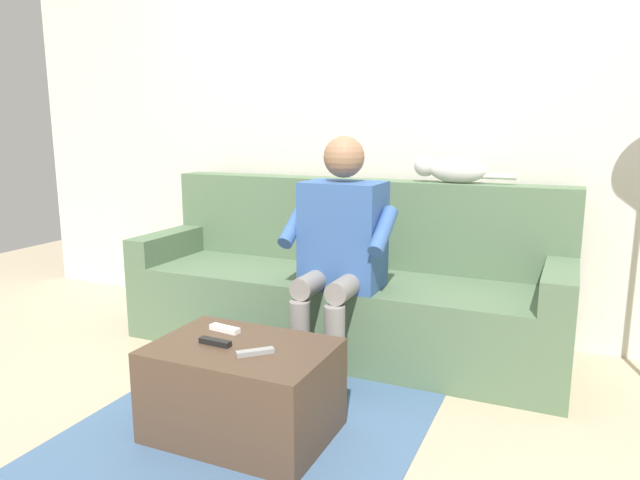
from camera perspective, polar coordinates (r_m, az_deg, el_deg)
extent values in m
plane|color=tan|center=(2.82, -3.47, -15.06)|extent=(8.00, 8.00, 0.00)
cube|color=beige|center=(3.63, 5.18, 11.76)|extent=(5.33, 0.06, 2.57)
cube|color=#516B4C|center=(3.24, 1.41, -7.36)|extent=(2.13, 0.57, 0.43)
cube|color=#516B4C|center=(3.52, 3.84, -1.62)|extent=(2.44, 0.19, 0.94)
cube|color=#516B4C|center=(3.00, 22.23, -8.19)|extent=(0.16, 0.57, 0.59)
cube|color=#516B4C|center=(3.79, -14.76, -3.72)|extent=(0.16, 0.57, 0.59)
cube|color=#4C3828|center=(2.45, -7.59, -14.41)|extent=(0.71, 0.50, 0.38)
cube|color=#335693|center=(2.95, 2.31, 0.50)|extent=(0.40, 0.28, 0.54)
sphere|color=#936B4C|center=(2.90, 2.37, 8.16)|extent=(0.21, 0.21, 0.21)
cylinder|color=gray|center=(2.82, 2.74, -4.52)|extent=(0.11, 0.33, 0.11)
cylinder|color=gray|center=(2.89, -0.60, -4.13)|extent=(0.11, 0.33, 0.11)
cylinder|color=gray|center=(2.76, 1.42, -10.77)|extent=(0.10, 0.10, 0.43)
cylinder|color=gray|center=(2.83, -2.00, -10.21)|extent=(0.10, 0.10, 0.43)
cylinder|color=#335693|center=(2.79, 6.23, 0.89)|extent=(0.08, 0.27, 0.22)
cylinder|color=#335693|center=(2.96, -2.51, 1.57)|extent=(0.08, 0.27, 0.22)
ellipsoid|color=silver|center=(3.29, 13.39, 6.73)|extent=(0.32, 0.13, 0.15)
sphere|color=silver|center=(3.33, 10.30, 7.22)|extent=(0.12, 0.12, 0.12)
cone|color=silver|center=(3.35, 10.56, 8.08)|extent=(0.04, 0.04, 0.04)
cone|color=silver|center=(3.29, 10.30, 8.04)|extent=(0.04, 0.04, 0.04)
cylinder|color=silver|center=(3.26, 17.15, 5.98)|extent=(0.18, 0.03, 0.03)
cube|color=white|center=(2.54, -9.34, -8.61)|extent=(0.15, 0.05, 0.02)
cube|color=gray|center=(2.28, -6.40, -10.90)|extent=(0.13, 0.13, 0.02)
cube|color=black|center=(2.40, -10.27, -9.84)|extent=(0.14, 0.04, 0.02)
cube|color=#426084|center=(2.64, -5.95, -17.01)|extent=(1.38, 1.62, 0.01)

